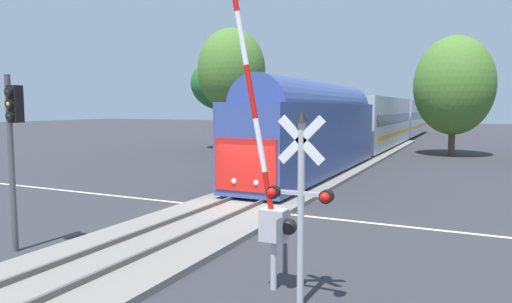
{
  "coord_description": "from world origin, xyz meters",
  "views": [
    {
      "loc": [
        8.26,
        -15.83,
        4.0
      ],
      "look_at": [
        -0.66,
        2.98,
        2.0
      ],
      "focal_mm": 32.24,
      "sensor_mm": 36.0,
      "label": 1
    }
  ],
  "objects_px": {
    "crossing_signal_mast": "(300,188)",
    "oak_behind_train": "(231,70)",
    "traffic_signal_median": "(13,134)",
    "pine_left_background": "(223,84)",
    "crossing_gate_far": "(227,144)",
    "elm_centre_background": "(454,86)",
    "crossing_gate_near": "(269,190)",
    "commuter_train": "(380,121)"
  },
  "relations": [
    {
      "from": "commuter_train",
      "to": "elm_centre_background",
      "type": "distance_m",
      "value": 8.47
    },
    {
      "from": "crossing_gate_near",
      "to": "oak_behind_train",
      "type": "height_order",
      "value": "oak_behind_train"
    },
    {
      "from": "crossing_gate_far",
      "to": "elm_centre_background",
      "type": "distance_m",
      "value": 21.85
    },
    {
      "from": "crossing_gate_far",
      "to": "crossing_signal_mast",
      "type": "bearing_deg",
      "value": -56.2
    },
    {
      "from": "crossing_gate_near",
      "to": "crossing_signal_mast",
      "type": "relative_size",
      "value": 1.85
    },
    {
      "from": "commuter_train",
      "to": "crossing_gate_near",
      "type": "xyz_separation_m",
      "value": [
        4.3,
        -36.38,
        -0.51
      ]
    },
    {
      "from": "commuter_train",
      "to": "elm_centre_background",
      "type": "height_order",
      "value": "elm_centre_background"
    },
    {
      "from": "traffic_signal_median",
      "to": "oak_behind_train",
      "type": "xyz_separation_m",
      "value": [
        -6.25,
        24.04,
        3.65
      ]
    },
    {
      "from": "crossing_gate_far",
      "to": "elm_centre_background",
      "type": "relative_size",
      "value": 0.6
    },
    {
      "from": "pine_left_background",
      "to": "oak_behind_train",
      "type": "bearing_deg",
      "value": -55.59
    },
    {
      "from": "crossing_gate_far",
      "to": "crossing_gate_near",
      "type": "bearing_deg",
      "value": -57.79
    },
    {
      "from": "crossing_signal_mast",
      "to": "pine_left_background",
      "type": "height_order",
      "value": "pine_left_background"
    },
    {
      "from": "pine_left_background",
      "to": "oak_behind_train",
      "type": "relative_size",
      "value": 0.86
    },
    {
      "from": "oak_behind_train",
      "to": "crossing_gate_far",
      "type": "bearing_deg",
      "value": -62.96
    },
    {
      "from": "crossing_gate_near",
      "to": "pine_left_background",
      "type": "height_order",
      "value": "pine_left_background"
    },
    {
      "from": "crossing_gate_far",
      "to": "pine_left_background",
      "type": "xyz_separation_m",
      "value": [
        -9.22,
        15.95,
        4.32
      ]
    },
    {
      "from": "oak_behind_train",
      "to": "crossing_signal_mast",
      "type": "bearing_deg",
      "value": -58.85
    },
    {
      "from": "commuter_train",
      "to": "crossing_signal_mast",
      "type": "height_order",
      "value": "commuter_train"
    },
    {
      "from": "crossing_gate_near",
      "to": "crossing_signal_mast",
      "type": "xyz_separation_m",
      "value": [
        0.92,
        -0.57,
        0.19
      ]
    },
    {
      "from": "crossing_signal_mast",
      "to": "elm_centre_background",
      "type": "bearing_deg",
      "value": 87.47
    },
    {
      "from": "crossing_signal_mast",
      "to": "oak_behind_train",
      "type": "distance_m",
      "value": 28.39
    },
    {
      "from": "commuter_train",
      "to": "crossing_gate_far",
      "type": "relative_size",
      "value": 10.45
    },
    {
      "from": "commuter_train",
      "to": "elm_centre_background",
      "type": "bearing_deg",
      "value": -32.56
    },
    {
      "from": "crossing_signal_mast",
      "to": "commuter_train",
      "type": "bearing_deg",
      "value": 98.04
    },
    {
      "from": "crossing_signal_mast",
      "to": "elm_centre_background",
      "type": "distance_m",
      "value": 32.91
    },
    {
      "from": "oak_behind_train",
      "to": "commuter_train",
      "type": "bearing_deg",
      "value": 54.4
    },
    {
      "from": "crossing_gate_near",
      "to": "elm_centre_background",
      "type": "relative_size",
      "value": 0.74
    },
    {
      "from": "commuter_train",
      "to": "pine_left_background",
      "type": "bearing_deg",
      "value": -153.2
    },
    {
      "from": "crossing_gate_near",
      "to": "crossing_gate_far",
      "type": "xyz_separation_m",
      "value": [
        -8.58,
        13.62,
        -0.29
      ]
    },
    {
      "from": "crossing_signal_mast",
      "to": "elm_centre_background",
      "type": "height_order",
      "value": "elm_centre_background"
    },
    {
      "from": "traffic_signal_median",
      "to": "pine_left_background",
      "type": "distance_m",
      "value": 32.09
    },
    {
      "from": "crossing_gate_near",
      "to": "traffic_signal_median",
      "type": "xyz_separation_m",
      "value": [
        -7.33,
        -0.63,
        1.06
      ]
    },
    {
      "from": "crossing_gate_near",
      "to": "elm_centre_background",
      "type": "distance_m",
      "value": 32.42
    },
    {
      "from": "commuter_train",
      "to": "crossing_signal_mast",
      "type": "relative_size",
      "value": 15.74
    },
    {
      "from": "crossing_signal_mast",
      "to": "traffic_signal_median",
      "type": "distance_m",
      "value": 8.3
    },
    {
      "from": "crossing_gate_far",
      "to": "traffic_signal_median",
      "type": "xyz_separation_m",
      "value": [
        1.24,
        -14.24,
        1.35
      ]
    },
    {
      "from": "crossing_gate_far",
      "to": "pine_left_background",
      "type": "relative_size",
      "value": 0.67
    },
    {
      "from": "traffic_signal_median",
      "to": "crossing_gate_far",
      "type": "bearing_deg",
      "value": 94.99
    },
    {
      "from": "commuter_train",
      "to": "oak_behind_train",
      "type": "xyz_separation_m",
      "value": [
        -9.28,
        -12.97,
        4.2
      ]
    },
    {
      "from": "crossing_signal_mast",
      "to": "pine_left_background",
      "type": "distance_m",
      "value": 35.68
    },
    {
      "from": "traffic_signal_median",
      "to": "crossing_signal_mast",
      "type": "bearing_deg",
      "value": 0.4
    },
    {
      "from": "crossing_signal_mast",
      "to": "crossing_gate_far",
      "type": "relative_size",
      "value": 0.66
    }
  ]
}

